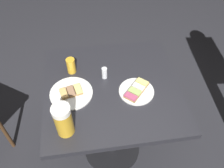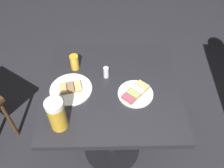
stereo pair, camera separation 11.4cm
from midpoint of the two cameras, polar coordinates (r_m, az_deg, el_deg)
The scene contains 7 objects.
ground_plane at distance 1.98m, azimuth -1.70°, elevation -15.21°, with size 6.00×6.00×0.00m, color #28282D.
cafe_table at distance 1.47m, azimuth -2.22°, elevation -4.81°, with size 0.75×0.77×0.76m.
plate_near at distance 1.32m, azimuth 3.47°, elevation -1.75°, with size 0.20×0.20×0.03m.
plate_far at distance 1.34m, azimuth -12.24°, elevation -2.21°, with size 0.24×0.24×0.03m.
beer_mug at distance 1.14m, azimuth -14.48°, elevation -8.40°, with size 0.15×0.09×0.18m.
beer_glass_small at distance 1.43m, azimuth -12.14°, elevation 4.25°, with size 0.05×0.05×0.10m, color gold.
salt_shaker at distance 1.37m, azimuth -4.22°, elevation 2.57°, with size 0.03×0.03×0.07m, color silver.
Camera 1 is at (-0.88, 0.13, 1.77)m, focal length 37.85 mm.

